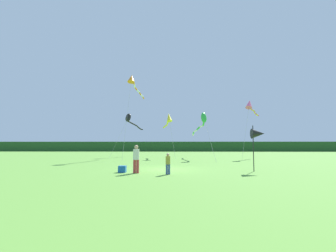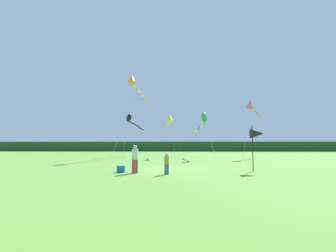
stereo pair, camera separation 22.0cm
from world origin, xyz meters
name	(u,v)px [view 1 (the left image)]	position (x,y,z in m)	size (l,w,h in m)	color
ground_plane	(166,169)	(0.00, 0.00, 0.00)	(120.00, 120.00, 0.00)	#5B9338
distant_treeline	(172,146)	(0.00, 45.00, 1.26)	(108.00, 3.19, 2.53)	#234C23
person_adult	(136,157)	(-1.84, -2.51, 1.02)	(0.40, 0.40, 1.82)	#B23338
person_child	(168,163)	(0.25, -3.09, 0.74)	(0.29, 0.29, 1.32)	#334C8C
cooler_box	(122,169)	(-2.83, -2.10, 0.22)	(0.49, 0.44, 0.44)	#1959B2
banner_flag_pole	(258,134)	(6.50, -1.28, 2.59)	(0.90, 0.70, 3.19)	black
kite_orange	(133,81)	(-4.81, 12.34, 10.15)	(1.59, 8.19, 11.00)	#B2B2B2
kite_rainbow	(250,105)	(11.01, 14.44, 7.23)	(4.30, 5.99, 8.09)	#B2B2B2
kite_green	(202,121)	(4.17, 12.00, 4.84)	(1.78, 9.87, 5.98)	#B2B2B2
kite_black	(130,119)	(-6.11, 17.50, 5.62)	(3.43, 8.09, 6.60)	#B2B2B2
kite_yellow	(169,119)	(-0.15, 14.45, 5.41)	(1.87, 5.44, 6.27)	#B2B2B2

